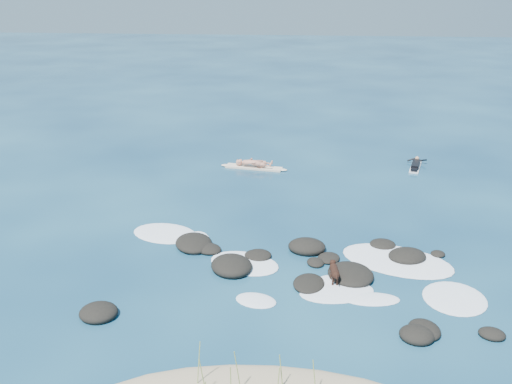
# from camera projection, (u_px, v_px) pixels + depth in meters

# --- Properties ---
(ground) EXTENTS (160.00, 160.00, 0.00)m
(ground) POSITION_uv_depth(u_px,v_px,m) (286.00, 257.00, 20.04)
(ground) COLOR #0A2642
(ground) RESTS_ON ground
(reef_rocks) EXTENTS (12.19, 6.63, 0.55)m
(reef_rocks) POSITION_uv_depth(u_px,v_px,m) (292.00, 268.00, 19.09)
(reef_rocks) COLOR black
(reef_rocks) RESTS_ON ground
(breaking_foam) EXTENTS (12.61, 6.34, 0.12)m
(breaking_foam) POSITION_uv_depth(u_px,v_px,m) (309.00, 265.00, 19.51)
(breaking_foam) COLOR white
(breaking_foam) RESTS_ON ground
(standing_surfer_rig) EXTENTS (3.50, 1.04, 1.99)m
(standing_surfer_rig) POSITION_uv_depth(u_px,v_px,m) (254.00, 154.00, 29.00)
(standing_surfer_rig) COLOR beige
(standing_surfer_rig) RESTS_ON ground
(paddling_surfer_rig) EXTENTS (1.18, 2.29, 0.40)m
(paddling_surfer_rig) POSITION_uv_depth(u_px,v_px,m) (416.00, 165.00, 29.36)
(paddling_surfer_rig) COLOR silver
(paddling_surfer_rig) RESTS_ON ground
(dog) EXTENTS (0.35, 1.07, 0.68)m
(dog) POSITION_uv_depth(u_px,v_px,m) (334.00, 270.00, 18.23)
(dog) COLOR black
(dog) RESTS_ON ground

